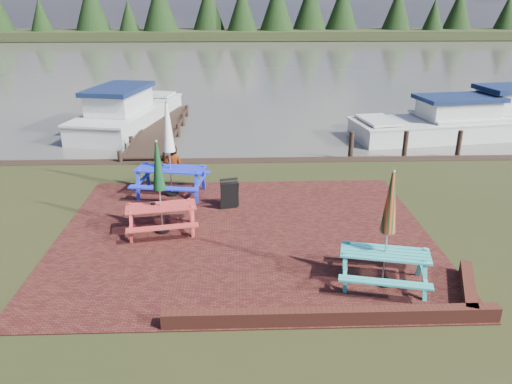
{
  "coord_description": "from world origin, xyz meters",
  "views": [
    {
      "loc": [
        -0.1,
        -9.96,
        5.4
      ],
      "look_at": [
        0.3,
        1.34,
        1.0
      ],
      "focal_mm": 35.0,
      "sensor_mm": 36.0,
      "label": 1
    }
  ],
  "objects_px": {
    "boat_jetty": "(128,114)",
    "boat_near": "(441,125)",
    "chalkboard": "(230,194)",
    "picnic_table_blue": "(170,164)",
    "boat_far": "(501,118)",
    "jetty": "(160,129)",
    "person": "(172,145)",
    "picnic_table_teal": "(386,247)",
    "picnic_table_red": "(161,202)"
  },
  "relations": [
    {
      "from": "person",
      "to": "picnic_table_red",
      "type": "bearing_deg",
      "value": 95.85
    },
    {
      "from": "picnic_table_red",
      "to": "jetty",
      "type": "xyz_separation_m",
      "value": [
        -1.49,
        10.03,
        -0.7
      ]
    },
    {
      "from": "boat_jetty",
      "to": "person",
      "type": "xyz_separation_m",
      "value": [
        2.86,
        -6.81,
        0.45
      ]
    },
    {
      "from": "boat_jetty",
      "to": "picnic_table_blue",
      "type": "bearing_deg",
      "value": -59.32
    },
    {
      "from": "boat_jetty",
      "to": "boat_far",
      "type": "xyz_separation_m",
      "value": [
        16.57,
        -1.52,
        0.02
      ]
    },
    {
      "from": "chalkboard",
      "to": "boat_jetty",
      "type": "relative_size",
      "value": 0.1
    },
    {
      "from": "boat_far",
      "to": "jetty",
      "type": "bearing_deg",
      "value": 80.17
    },
    {
      "from": "picnic_table_teal",
      "to": "boat_near",
      "type": "xyz_separation_m",
      "value": [
        5.71,
        11.79,
        -0.46
      ]
    },
    {
      "from": "picnic_table_teal",
      "to": "jetty",
      "type": "xyz_separation_m",
      "value": [
        -6.26,
        12.61,
        -0.73
      ]
    },
    {
      "from": "chalkboard",
      "to": "jetty",
      "type": "bearing_deg",
      "value": 95.32
    },
    {
      "from": "picnic_table_teal",
      "to": "boat_near",
      "type": "distance_m",
      "value": 13.11
    },
    {
      "from": "picnic_table_red",
      "to": "chalkboard",
      "type": "height_order",
      "value": "picnic_table_red"
    },
    {
      "from": "chalkboard",
      "to": "picnic_table_blue",
      "type": "bearing_deg",
      "value": 133.6
    },
    {
      "from": "jetty",
      "to": "person",
      "type": "height_order",
      "value": "person"
    },
    {
      "from": "boat_near",
      "to": "person",
      "type": "xyz_separation_m",
      "value": [
        -10.77,
        -4.55,
        0.53
      ]
    },
    {
      "from": "chalkboard",
      "to": "boat_far",
      "type": "bearing_deg",
      "value": 21.16
    },
    {
      "from": "jetty",
      "to": "person",
      "type": "xyz_separation_m",
      "value": [
        1.2,
        -5.36,
        0.8
      ]
    },
    {
      "from": "boat_jetty",
      "to": "boat_near",
      "type": "bearing_deg",
      "value": 2.34
    },
    {
      "from": "jetty",
      "to": "boat_far",
      "type": "height_order",
      "value": "boat_far"
    },
    {
      "from": "picnic_table_blue",
      "to": "person",
      "type": "relative_size",
      "value": 1.5
    },
    {
      "from": "picnic_table_red",
      "to": "boat_near",
      "type": "distance_m",
      "value": 13.97
    },
    {
      "from": "picnic_table_red",
      "to": "picnic_table_blue",
      "type": "xyz_separation_m",
      "value": [
        -0.07,
        2.51,
        0.14
      ]
    },
    {
      "from": "picnic_table_blue",
      "to": "boat_far",
      "type": "bearing_deg",
      "value": 38.43
    },
    {
      "from": "picnic_table_teal",
      "to": "person",
      "type": "distance_m",
      "value": 8.84
    },
    {
      "from": "chalkboard",
      "to": "picnic_table_red",
      "type": "bearing_deg",
      "value": -153.25
    },
    {
      "from": "picnic_table_blue",
      "to": "boat_far",
      "type": "relative_size",
      "value": 0.36
    },
    {
      "from": "jetty",
      "to": "picnic_table_blue",
      "type": "bearing_deg",
      "value": -79.37
    },
    {
      "from": "picnic_table_blue",
      "to": "boat_jetty",
      "type": "bearing_deg",
      "value": 118.44
    },
    {
      "from": "picnic_table_red",
      "to": "jetty",
      "type": "bearing_deg",
      "value": 88.68
    },
    {
      "from": "jetty",
      "to": "boat_jetty",
      "type": "height_order",
      "value": "boat_jetty"
    },
    {
      "from": "picnic_table_red",
      "to": "jetty",
      "type": "distance_m",
      "value": 10.17
    },
    {
      "from": "picnic_table_red",
      "to": "boat_far",
      "type": "xyz_separation_m",
      "value": [
        13.42,
        9.96,
        -0.34
      ]
    },
    {
      "from": "picnic_table_red",
      "to": "picnic_table_blue",
      "type": "relative_size",
      "value": 0.85
    },
    {
      "from": "boat_far",
      "to": "boat_jetty",
      "type": "bearing_deg",
      "value": 75.22
    },
    {
      "from": "jetty",
      "to": "boat_jetty",
      "type": "xyz_separation_m",
      "value": [
        -1.66,
        1.45,
        0.35
      ]
    },
    {
      "from": "picnic_table_teal",
      "to": "boat_jetty",
      "type": "height_order",
      "value": "picnic_table_teal"
    },
    {
      "from": "picnic_table_teal",
      "to": "chalkboard",
      "type": "relative_size",
      "value": 3.0
    },
    {
      "from": "chalkboard",
      "to": "boat_near",
      "type": "xyz_separation_m",
      "value": [
        8.85,
        7.77,
        -0.03
      ]
    },
    {
      "from": "picnic_table_red",
      "to": "boat_far",
      "type": "bearing_deg",
      "value": 26.83
    },
    {
      "from": "jetty",
      "to": "picnic_table_teal",
      "type": "bearing_deg",
      "value": -63.6
    },
    {
      "from": "boat_near",
      "to": "boat_far",
      "type": "height_order",
      "value": "boat_far"
    },
    {
      "from": "chalkboard",
      "to": "jetty",
      "type": "height_order",
      "value": "chalkboard"
    },
    {
      "from": "boat_jetty",
      "to": "boat_near",
      "type": "relative_size",
      "value": 1.07
    },
    {
      "from": "picnic_table_red",
      "to": "boat_near",
      "type": "bearing_deg",
      "value": 31.57
    },
    {
      "from": "boat_far",
      "to": "picnic_table_red",
      "type": "bearing_deg",
      "value": 117.02
    },
    {
      "from": "chalkboard",
      "to": "person",
      "type": "distance_m",
      "value": 3.79
    },
    {
      "from": "chalkboard",
      "to": "boat_far",
      "type": "relative_size",
      "value": 0.11
    },
    {
      "from": "picnic_table_red",
      "to": "picnic_table_teal",
      "type": "bearing_deg",
      "value": -38.1
    },
    {
      "from": "picnic_table_blue",
      "to": "person",
      "type": "bearing_deg",
      "value": 105.14
    },
    {
      "from": "picnic_table_teal",
      "to": "chalkboard",
      "type": "height_order",
      "value": "picnic_table_teal"
    }
  ]
}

